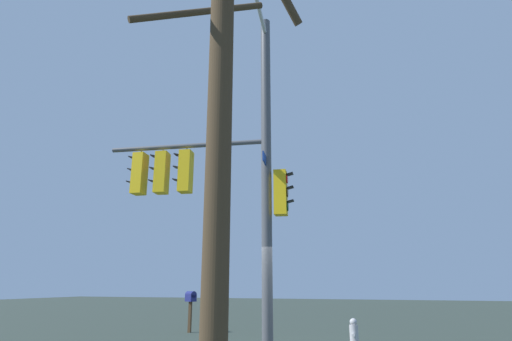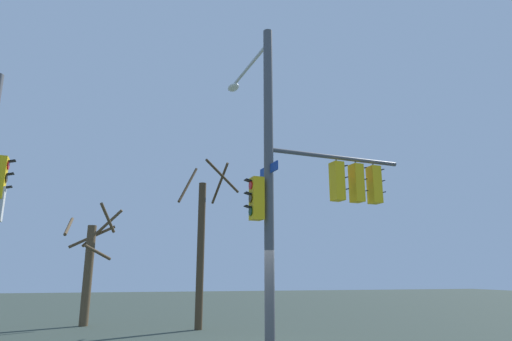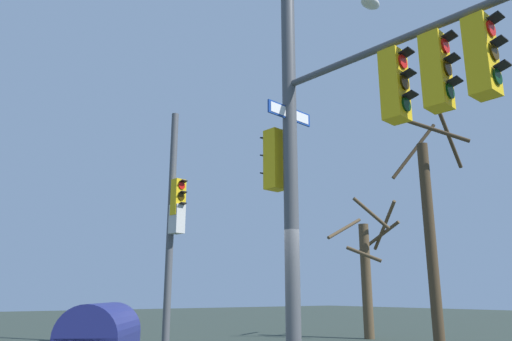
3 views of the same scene
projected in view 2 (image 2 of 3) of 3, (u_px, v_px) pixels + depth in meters
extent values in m
cylinder|color=#4C4F54|center=(269.00, 179.00, 11.15)|extent=(0.25, 0.25, 8.69)
cylinder|color=silver|center=(249.00, 67.00, 13.43)|extent=(2.95, 0.52, 0.10)
ellipsoid|color=silver|center=(233.00, 88.00, 14.74)|extent=(0.64, 0.44, 0.20)
cylinder|color=#4C4F54|center=(336.00, 157.00, 12.12)|extent=(0.71, 4.18, 0.12)
cube|color=yellow|center=(337.00, 181.00, 11.95)|extent=(0.40, 0.35, 1.10)
cylinder|color=red|center=(341.00, 170.00, 12.10)|extent=(0.22, 0.06, 0.22)
cube|color=black|center=(344.00, 166.00, 12.15)|extent=(0.23, 0.19, 0.06)
cylinder|color=#352504|center=(342.00, 182.00, 12.02)|extent=(0.22, 0.06, 0.22)
cube|color=black|center=(344.00, 178.00, 12.07)|extent=(0.23, 0.19, 0.06)
cylinder|color=black|center=(343.00, 194.00, 11.93)|extent=(0.22, 0.06, 0.22)
cube|color=black|center=(345.00, 190.00, 11.99)|extent=(0.23, 0.19, 0.06)
cylinder|color=#4C4F54|center=(336.00, 160.00, 12.10)|extent=(0.04, 0.04, 0.15)
cube|color=yellow|center=(357.00, 183.00, 12.19)|extent=(0.41, 0.36, 1.10)
cylinder|color=red|center=(361.00, 172.00, 12.34)|extent=(0.22, 0.07, 0.22)
cube|color=black|center=(362.00, 168.00, 12.40)|extent=(0.23, 0.19, 0.06)
cylinder|color=#352504|center=(361.00, 184.00, 12.26)|extent=(0.22, 0.07, 0.22)
cube|color=black|center=(363.00, 180.00, 12.32)|extent=(0.23, 0.19, 0.06)
cylinder|color=black|center=(362.00, 195.00, 12.18)|extent=(0.22, 0.07, 0.22)
cube|color=black|center=(364.00, 191.00, 12.23)|extent=(0.23, 0.19, 0.06)
cylinder|color=#4C4F54|center=(355.00, 162.00, 12.34)|extent=(0.04, 0.04, 0.15)
cube|color=yellow|center=(374.00, 185.00, 12.42)|extent=(0.39, 0.33, 1.10)
cylinder|color=red|center=(378.00, 174.00, 12.56)|extent=(0.22, 0.05, 0.22)
cube|color=black|center=(380.00, 170.00, 12.61)|extent=(0.22, 0.18, 0.06)
cylinder|color=#352504|center=(379.00, 185.00, 12.47)|extent=(0.22, 0.05, 0.22)
cube|color=black|center=(381.00, 181.00, 12.53)|extent=(0.22, 0.18, 0.06)
cylinder|color=black|center=(380.00, 197.00, 12.39)|extent=(0.22, 0.05, 0.22)
cube|color=black|center=(382.00, 193.00, 12.45)|extent=(0.22, 0.18, 0.06)
cylinder|color=#4C4F54|center=(373.00, 164.00, 12.57)|extent=(0.04, 0.04, 0.15)
cube|color=yellow|center=(257.00, 199.00, 10.90)|extent=(0.39, 0.34, 1.10)
cylinder|color=red|center=(251.00, 185.00, 10.92)|extent=(0.22, 0.06, 0.22)
cube|color=black|center=(248.00, 180.00, 10.92)|extent=(0.23, 0.19, 0.06)
cylinder|color=#352504|center=(251.00, 198.00, 10.84)|extent=(0.22, 0.06, 0.22)
cube|color=black|center=(248.00, 193.00, 10.84)|extent=(0.23, 0.19, 0.06)
cylinder|color=black|center=(251.00, 211.00, 10.76)|extent=(0.22, 0.06, 0.22)
cube|color=black|center=(248.00, 207.00, 10.76)|extent=(0.23, 0.19, 0.06)
cube|color=navy|center=(269.00, 170.00, 11.21)|extent=(1.09, 0.19, 0.24)
cube|color=white|center=(269.00, 170.00, 11.22)|extent=(0.99, 0.15, 0.18)
cylinder|color=red|center=(8.00, 165.00, 10.82)|extent=(0.22, 0.06, 0.22)
cube|color=black|center=(12.00, 161.00, 10.87)|extent=(0.23, 0.19, 0.06)
cylinder|color=#352504|center=(6.00, 178.00, 10.74)|extent=(0.22, 0.06, 0.22)
cube|color=black|center=(10.00, 174.00, 10.79)|extent=(0.23, 0.19, 0.06)
cylinder|color=black|center=(5.00, 192.00, 10.65)|extent=(0.22, 0.06, 0.22)
cube|color=black|center=(9.00, 187.00, 10.71)|extent=(0.23, 0.19, 0.06)
cylinder|color=brown|center=(88.00, 274.00, 16.53)|extent=(0.34, 0.34, 3.81)
cylinder|color=brown|center=(92.00, 237.00, 17.69)|extent=(0.26, 1.79, 1.01)
cylinder|color=brown|center=(102.00, 228.00, 17.75)|extent=(0.76, 1.62, 1.57)
cylinder|color=brown|center=(98.00, 252.00, 16.39)|extent=(0.81, 0.99, 0.59)
cylinder|color=brown|center=(69.00, 226.00, 16.72)|extent=(1.79, 0.21, 0.91)
cylinder|color=brown|center=(108.00, 218.00, 16.97)|extent=(1.27, 0.59, 1.07)
cylinder|color=#463624|center=(201.00, 254.00, 15.65)|extent=(0.28, 0.28, 5.31)
cylinder|color=#463624|center=(188.00, 185.00, 16.49)|extent=(1.17, 0.84, 1.62)
cylinder|color=#463624|center=(220.00, 184.00, 16.62)|extent=(1.47, 0.46, 1.40)
cylinder|color=#463624|center=(223.00, 176.00, 15.80)|extent=(1.41, 1.52, 0.95)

